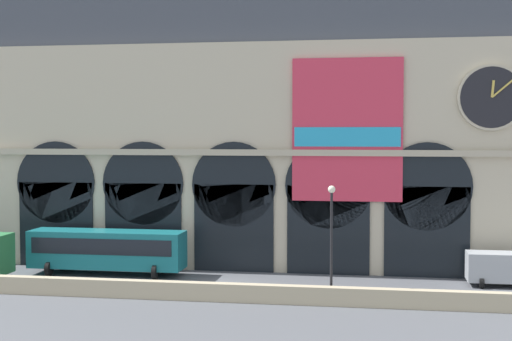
# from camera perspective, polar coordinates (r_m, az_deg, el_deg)

# --- Properties ---
(ground_plane) EXTENTS (200.00, 200.00, 0.00)m
(ground_plane) POSITION_cam_1_polar(r_m,az_deg,el_deg) (48.49, -2.88, -8.93)
(ground_plane) COLOR #54565B
(quay_parapet_wall) EXTENTS (90.00, 0.70, 1.08)m
(quay_parapet_wall) POSITION_cam_1_polar(r_m,az_deg,el_deg) (44.16, -4.11, -9.40)
(quay_parapet_wall) COLOR #BCAD8C
(quay_parapet_wall) RESTS_ON ground
(station_building) EXTENTS (42.05, 4.98, 20.45)m
(station_building) POSITION_cam_1_polar(r_m,az_deg,el_deg) (54.59, -1.24, 2.87)
(station_building) COLOR beige
(station_building) RESTS_ON ground
(bus_midwest) EXTENTS (11.00, 3.25, 3.10)m
(bus_midwest) POSITION_cam_1_polar(r_m,az_deg,el_deg) (52.81, -11.54, -6.05)
(bus_midwest) COLOR #19727A
(bus_midwest) RESTS_ON ground
(van_east) EXTENTS (5.20, 2.48, 2.20)m
(van_east) POSITION_cam_1_polar(r_m,az_deg,el_deg) (50.56, 19.06, -7.16)
(van_east) COLOR #ADB2B7
(van_east) RESTS_ON ground
(street_lamp_quayside) EXTENTS (0.44, 0.44, 6.90)m
(street_lamp_quayside) POSITION_cam_1_polar(r_m,az_deg,el_deg) (43.19, 5.90, -4.47)
(street_lamp_quayside) COLOR black
(street_lamp_quayside) RESTS_ON ground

